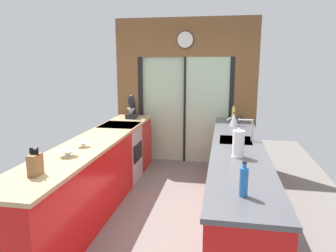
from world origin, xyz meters
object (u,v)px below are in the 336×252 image
mixing_bowl_near (68,153)px  kettle (234,120)px  soap_bottle_far (233,114)px  stand_mixer (132,109)px  mixing_bowl_far (83,144)px  knife_block (35,164)px  soap_bottle_near (244,181)px  oven_range (121,152)px  paper_towel_roll (238,144)px

mixing_bowl_near → kettle: size_ratio=0.77×
kettle → soap_bottle_far: 0.36m
mixing_bowl_near → kettle: (1.78, 1.98, 0.06)m
mixing_bowl_near → stand_mixer: bearing=90.0°
mixing_bowl_far → knife_block: knife_block is taller
mixing_bowl_near → soap_bottle_near: soap_bottle_near is taller
soap_bottle_near → stand_mixer: bearing=120.2°
oven_range → paper_towel_roll: 2.39m
oven_range → paper_towel_roll: bearing=-38.8°
mixing_bowl_far → oven_range: bearing=90.8°
kettle → paper_towel_roll: bearing=-90.1°
soap_bottle_far → soap_bottle_near: bearing=-90.0°
mixing_bowl_near → mixing_bowl_far: 0.38m
mixing_bowl_far → soap_bottle_far: size_ratio=0.51×
stand_mixer → soap_bottle_far: bearing=-0.7°
knife_block → paper_towel_roll: (1.78, 0.88, 0.04)m
mixing_bowl_near → paper_towel_roll: size_ratio=0.61×
mixing_bowl_near → stand_mixer: stand_mixer is taller
knife_block → soap_bottle_near: (1.78, -0.12, 0.02)m
stand_mixer → knife_block: bearing=-90.0°
oven_range → soap_bottle_far: 1.98m
stand_mixer → paper_towel_roll: bearing=-49.2°
mixing_bowl_near → stand_mixer: size_ratio=0.45×
kettle → soap_bottle_near: bearing=-90.1°
mixing_bowl_far → kettle: (1.78, 1.60, 0.06)m
mixing_bowl_far → soap_bottle_far: soap_bottle_far is taller
mixing_bowl_far → soap_bottle_far: 2.65m
mixing_bowl_near → paper_towel_roll: 1.81m
kettle → paper_towel_roll: (-0.00, -1.68, 0.04)m
mixing_bowl_near → mixing_bowl_far: size_ratio=1.29×
oven_range → soap_bottle_far: soap_bottle_far is taller
kettle → soap_bottle_far: (-0.00, 0.36, 0.03)m
mixing_bowl_far → soap_bottle_near: 2.08m
soap_bottle_near → paper_towel_roll: paper_towel_roll is taller
kettle → oven_range: bearing=-172.7°
oven_range → paper_towel_roll: paper_towel_roll is taller
oven_range → mixing_bowl_near: (0.02, -1.75, 0.50)m
paper_towel_roll → mixing_bowl_near: bearing=-170.3°
oven_range → soap_bottle_far: size_ratio=3.19×
oven_range → paper_towel_roll: size_ratio=2.94×
mixing_bowl_near → kettle: 2.67m
mixing_bowl_far → kettle: 2.40m
mixing_bowl_near → soap_bottle_near: (1.78, -0.70, 0.08)m
knife_block → soap_bottle_near: 1.78m
mixing_bowl_near → soap_bottle_far: 2.94m
paper_towel_roll → mixing_bowl_far: bearing=177.6°
mixing_bowl_near → knife_block: (0.00, -0.58, 0.06)m
soap_bottle_near → soap_bottle_far: 3.04m
knife_block → mixing_bowl_far: bearing=90.0°
soap_bottle_near → oven_range: bearing=126.3°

